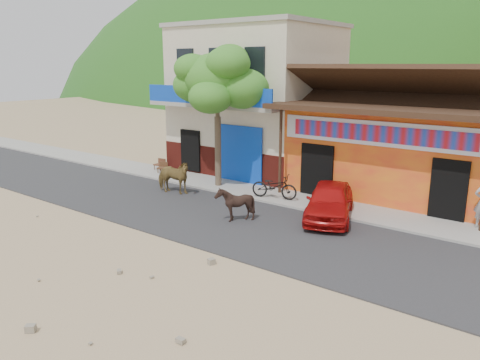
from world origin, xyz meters
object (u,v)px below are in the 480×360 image
Objects in this scene: tree at (218,117)px; red_car at (330,201)px; cafe_chair_right at (162,163)px; cow_dark at (235,204)px; cow_tan at (173,177)px; scooter at (274,186)px; cafe_chair_left at (159,160)px.

red_car is at bearing -9.68° from tree.
red_car reaches higher than cafe_chair_right.
red_car is (2.47, 2.20, 0.03)m from cow_dark.
cow_tan is 1.38× the size of cow_dark.
red_car is 2.02× the size of scooter.
tree is at bearing -14.34° from cafe_chair_left.
cafe_chair_right is at bearing 151.40° from red_car.
cow_dark is 1.24× the size of cafe_chair_left.
cow_dark is at bearing -118.01° from cow_tan.
scooter is (3.91, 1.70, -0.14)m from cow_tan.
cafe_chair_right is at bearing -37.93° from cafe_chair_left.
tree is at bearing -28.49° from cafe_chair_right.
cow_tan reaches higher than cow_dark.
cow_dark is 1.32× the size of cafe_chair_right.
cow_tan is 6.75m from red_car.
cow_tan is at bearing 99.50° from scooter.
scooter is at bearing 177.09° from cow_dark.
cow_dark is 3.30m from red_car.
cafe_chair_left is (-7.80, 3.84, -0.04)m from cow_dark.
tree is at bearing -34.18° from cow_tan.
cow_dark is at bearing -43.24° from tree.
scooter is at bearing 144.08° from red_car.
cafe_chair_left is at bearing 123.56° from cafe_chair_right.
cow_dark reaches higher than cafe_chair_right.
cafe_chair_left is at bearing 149.76° from red_car.
tree reaches higher than red_car.
tree is 5.28m from cow_dark.
tree is 6.10× the size of cafe_chair_left.
cafe_chair_left is 1.07× the size of cafe_chair_right.
tree is 4.94× the size of cow_dark.
red_car is at bearing -118.73° from scooter.
cow_dark is at bearing -32.23° from cafe_chair_left.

